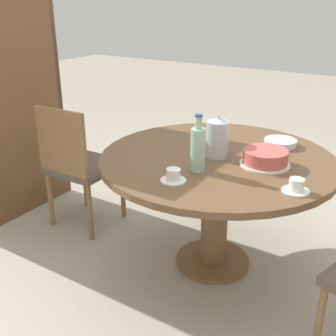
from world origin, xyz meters
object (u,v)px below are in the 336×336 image
Objects in this scene: chair_b at (78,163)px; water_bottle at (198,148)px; cake_main at (265,158)px; cup_b at (173,176)px; bookshelf at (2,95)px; cup_a at (296,187)px; coffee_pot at (217,138)px.

water_bottle reaches higher than chair_b.
cake_main reaches higher than cup_b.
bookshelf reaches higher than cup_a.
coffee_pot is at bearing 93.89° from cake_main.
cup_b is at bearing 176.00° from coffee_pot.
water_bottle is (-0.23, -0.01, 0.01)m from coffee_pot.
chair_b is 2.97× the size of water_bottle.
bookshelf is 14.53× the size of cup_a.
chair_b reaches higher than cup_a.
bookshelf is 1.88m from cake_main.
cake_main is 0.53m from cup_b.
cake_main is at bearing -176.67° from chair_b.
cup_a is (-0.23, -0.23, -0.01)m from cake_main.
bookshelf is 1.60m from water_bottle.
bookshelf is 1.59m from cup_b.
bookshelf is 6.15× the size of water_bottle.
chair_b is at bearing 96.90° from bookshelf.
bookshelf is at bearing 6.18° from chair_b.
cake_main is at bearing -35.00° from cup_b.
coffee_pot reaches higher than cup_b.
bookshelf is (-0.07, 0.60, 0.41)m from chair_b.
chair_b is 1.52m from cup_a.
coffee_pot is 1.91× the size of cup_b.
coffee_pot is at bearing -4.00° from cup_b.
cup_b is at bearing 168.59° from water_bottle.
water_bottle is 0.21m from cup_b.
chair_b is 1.05m from cup_b.
coffee_pot reaches higher than cup_a.
cake_main is 2.09× the size of cup_b.
bookshelf is 1.60m from coffee_pot.
chair_b is at bearing 94.09° from coffee_pot.
cake_main is 0.33m from cup_a.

